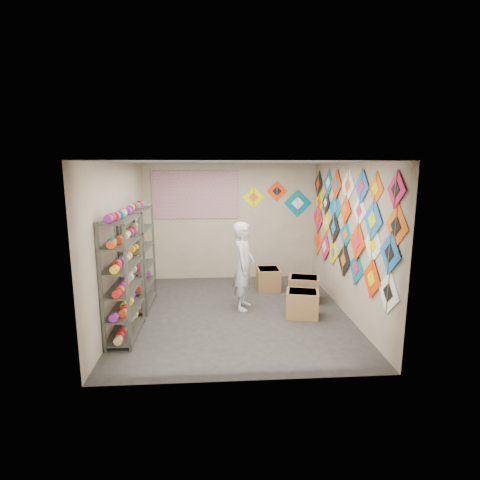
{
  "coord_description": "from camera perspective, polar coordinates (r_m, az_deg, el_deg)",
  "views": [
    {
      "loc": [
        -0.36,
        -6.49,
        2.62
      ],
      "look_at": [
        0.1,
        0.3,
        1.3
      ],
      "focal_mm": 28.0,
      "sensor_mm": 36.0,
      "label": 1
    }
  ],
  "objects": [
    {
      "name": "carton_b",
      "position": [
        7.64,
        9.69,
        -7.31
      ],
      "size": [
        0.7,
        0.62,
        0.48
      ],
      "primitive_type": "cube",
      "rotation": [
        0.0,
        0.0,
        -0.26
      ],
      "color": "brown",
      "rests_on": "ground"
    },
    {
      "name": "room_walls",
      "position": [
        6.57,
        -0.69,
        2.44
      ],
      "size": [
        4.5,
        4.5,
        4.5
      ],
      "color": "tan",
      "rests_on": "ground"
    },
    {
      "name": "ground",
      "position": [
        7.01,
        -0.66,
        -10.98
      ],
      "size": [
        4.5,
        4.5,
        0.0
      ],
      "primitive_type": "plane",
      "color": "#2A2725"
    },
    {
      "name": "poster",
      "position": [
        8.75,
        -6.8,
        6.84
      ],
      "size": [
        2.0,
        0.01,
        1.1
      ],
      "primitive_type": "cube",
      "color": "#6F51B1",
      "rests_on": "room_walls"
    },
    {
      "name": "string_spools",
      "position": [
        6.64,
        -16.14,
        -3.19
      ],
      "size": [
        0.12,
        2.36,
        0.12
      ],
      "color": "#F1215B",
      "rests_on": "ground"
    },
    {
      "name": "carton_c",
      "position": [
        8.22,
        4.32,
        -5.94
      ],
      "size": [
        0.49,
        0.54,
        0.47
      ],
      "primitive_type": "cube",
      "rotation": [
        0.0,
        0.0,
        0.0
      ],
      "color": "brown",
      "rests_on": "ground"
    },
    {
      "name": "shelf_rack_front",
      "position": [
        6.05,
        -17.37,
        -5.56
      ],
      "size": [
        0.4,
        1.1,
        1.9
      ],
      "primitive_type": "cube",
      "color": "#4C5147",
      "rests_on": "ground"
    },
    {
      "name": "carton_a",
      "position": [
        6.86,
        9.47,
        -9.54
      ],
      "size": [
        0.65,
        0.58,
        0.47
      ],
      "primitive_type": "cube",
      "rotation": [
        0.0,
        0.0,
        -0.23
      ],
      "color": "brown",
      "rests_on": "ground"
    },
    {
      "name": "shopkeeper",
      "position": [
        6.96,
        0.55,
        -3.98
      ],
      "size": [
        0.78,
        0.67,
        1.65
      ],
      "primitive_type": "imported",
      "rotation": [
        0.0,
        0.0,
        1.33
      ],
      "color": "beige",
      "rests_on": "ground"
    },
    {
      "name": "kite_wall_display",
      "position": [
        7.03,
        15.63,
        2.42
      ],
      "size": [
        0.05,
        4.3,
        2.0
      ],
      "color": "white",
      "rests_on": "room_walls"
    },
    {
      "name": "shelf_rack_back",
      "position": [
        7.28,
        -15.04,
        -2.67
      ],
      "size": [
        0.4,
        1.1,
        1.9
      ],
      "primitive_type": "cube",
      "color": "#4C5147",
      "rests_on": "ground"
    },
    {
      "name": "back_wall_kites",
      "position": [
        8.89,
        6.13,
        6.31
      ],
      "size": [
        1.64,
        0.02,
        0.87
      ],
      "color": "#FFF400",
      "rests_on": "room_walls"
    }
  ]
}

